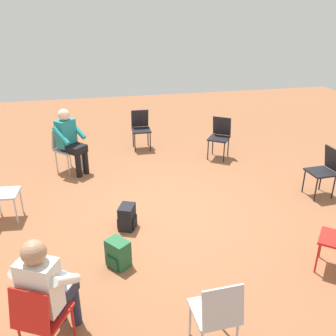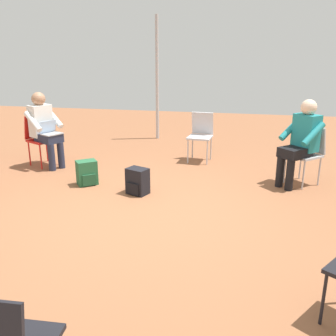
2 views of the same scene
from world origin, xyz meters
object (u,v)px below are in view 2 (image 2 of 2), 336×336
(backpack_near_laptop_user, at_px, (87,174))
(backpack_by_empty_chair, at_px, (138,183))
(person_with_laptop, at_px, (44,126))
(chair_southwest, at_px, (307,151))
(chair_southeast, at_px, (40,136))
(person_in_teal, at_px, (301,139))
(chair_south, at_px, (201,133))

(backpack_near_laptop_user, height_order, backpack_by_empty_chair, same)
(person_with_laptop, bearing_deg, chair_southwest, 117.57)
(chair_southeast, relative_size, backpack_near_laptop_user, 2.36)
(person_with_laptop, xyz_separation_m, person_in_teal, (-4.03, 0.10, 0.00))
(backpack_near_laptop_user, bearing_deg, chair_south, -132.15)
(chair_south, relative_size, person_with_laptop, 0.69)
(person_in_teal, xyz_separation_m, backpack_near_laptop_user, (3.00, 0.61, -0.54))
(backpack_near_laptop_user, bearing_deg, chair_southwest, -167.02)
(chair_southwest, bearing_deg, backpack_near_laptop_user, 59.75)
(chair_southwest, relative_size, backpack_near_laptop_user, 2.36)
(backpack_by_empty_chair, bearing_deg, chair_south, -109.16)
(chair_southeast, distance_m, backpack_near_laptop_user, 1.45)
(person_with_laptop, relative_size, backpack_by_empty_chair, 3.44)
(chair_south, distance_m, person_in_teal, 1.85)
(chair_south, xyz_separation_m, backpack_by_empty_chair, (0.63, 1.82, -0.34))
(chair_southwest, distance_m, chair_south, 1.89)
(chair_south, bearing_deg, person_in_teal, 151.94)
(person_in_teal, distance_m, backpack_near_laptop_user, 3.11)
(chair_southeast, bearing_deg, person_in_teal, 114.93)
(chair_southeast, distance_m, person_in_teal, 4.18)
(chair_south, height_order, person_in_teal, person_in_teal)
(chair_southwest, relative_size, backpack_by_empty_chair, 2.36)
(chair_southeast, relative_size, person_in_teal, 0.69)
(chair_southeast, height_order, backpack_by_empty_chair, chair_southeast)
(chair_southeast, height_order, chair_south, same)
(chair_south, height_order, person_with_laptop, person_with_laptop)
(chair_south, bearing_deg, backpack_near_laptop_user, 53.00)
(chair_southwest, bearing_deg, backpack_by_empty_chair, 68.70)
(backpack_by_empty_chair, bearing_deg, backpack_near_laptop_user, -13.78)
(chair_southwest, relative_size, chair_south, 1.00)
(chair_south, bearing_deg, chair_southwest, 156.87)
(chair_southeast, height_order, chair_southwest, same)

